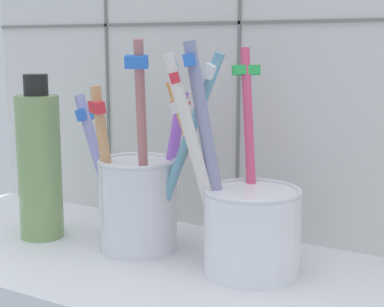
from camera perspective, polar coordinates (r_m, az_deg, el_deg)
counter_slab at (r=52.58cm, az=-1.10°, el=-11.66°), size 64.00×22.00×2.00cm
tile_wall_back at (r=59.32cm, az=5.00°, el=12.06°), size 64.00×2.20×45.00cm
toothbrush_cup_left at (r=55.15cm, az=-5.10°, el=-4.00°), size 15.56×8.56×19.19cm
toothbrush_cup_right at (r=50.02cm, az=5.24°, el=-6.24°), size 12.39×9.16×19.07cm
soap_bottle at (r=59.43cm, az=-14.63°, el=-1.05°), size 4.19×4.19×15.93cm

